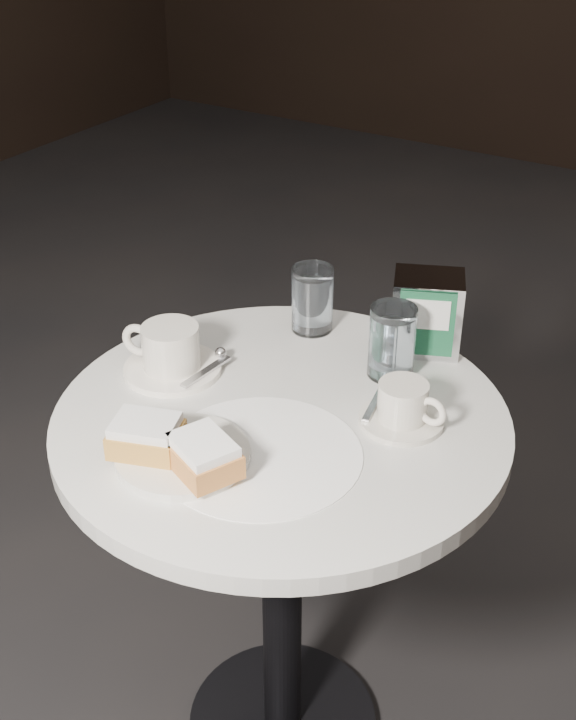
{
  "coord_description": "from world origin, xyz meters",
  "views": [
    {
      "loc": [
        0.6,
        -0.96,
        1.53
      ],
      "look_at": [
        0.0,
        0.02,
        0.83
      ],
      "focal_mm": 45.0,
      "sensor_mm": 36.0,
      "label": 1
    }
  ],
  "objects_px": {
    "cafe_table": "(282,512)",
    "napkin_dispenser": "(427,313)",
    "water_glass_left": "(312,300)",
    "water_glass_right": "(392,343)",
    "coffee_cup_right": "(403,406)",
    "coffee_cup_left": "(171,352)",
    "beignet_plate": "(178,450)"
  },
  "relations": [
    {
      "from": "coffee_cup_left",
      "to": "napkin_dispenser",
      "type": "bearing_deg",
      "value": 31.52
    },
    {
      "from": "water_glass_left",
      "to": "coffee_cup_right",
      "type": "bearing_deg",
      "value": -34.34
    },
    {
      "from": "cafe_table",
      "to": "coffee_cup_right",
      "type": "bearing_deg",
      "value": 24.16
    },
    {
      "from": "cafe_table",
      "to": "coffee_cup_right",
      "type": "xyz_separation_m",
      "value": [
        0.17,
        0.08,
        0.23
      ]
    },
    {
      "from": "coffee_cup_right",
      "to": "napkin_dispenser",
      "type": "height_order",
      "value": "napkin_dispenser"
    },
    {
      "from": "cafe_table",
      "to": "coffee_cup_left",
      "type": "height_order",
      "value": "coffee_cup_left"
    },
    {
      "from": "beignet_plate",
      "to": "napkin_dispenser",
      "type": "xyz_separation_m",
      "value": [
        0.16,
        0.48,
        0.04
      ]
    },
    {
      "from": "cafe_table",
      "to": "water_glass_right",
      "type": "relative_size",
      "value": 6.14
    },
    {
      "from": "cafe_table",
      "to": "water_glass_right",
      "type": "xyz_separation_m",
      "value": [
        0.09,
        0.19,
        0.26
      ]
    },
    {
      "from": "coffee_cup_left",
      "to": "water_glass_left",
      "type": "height_order",
      "value": "water_glass_left"
    },
    {
      "from": "coffee_cup_right",
      "to": "beignet_plate",
      "type": "bearing_deg",
      "value": -126.97
    },
    {
      "from": "water_glass_left",
      "to": "napkin_dispenser",
      "type": "height_order",
      "value": "napkin_dispenser"
    },
    {
      "from": "coffee_cup_right",
      "to": "water_glass_right",
      "type": "relative_size",
      "value": 1.16
    },
    {
      "from": "coffee_cup_left",
      "to": "napkin_dispenser",
      "type": "distance_m",
      "value": 0.43
    },
    {
      "from": "coffee_cup_right",
      "to": "cafe_table",
      "type": "bearing_deg",
      "value": -151.74
    },
    {
      "from": "cafe_table",
      "to": "water_glass_left",
      "type": "bearing_deg",
      "value": 110.21
    },
    {
      "from": "beignet_plate",
      "to": "water_glass_right",
      "type": "relative_size",
      "value": 1.75
    },
    {
      "from": "coffee_cup_left",
      "to": "water_glass_right",
      "type": "xyz_separation_m",
      "value": [
        0.31,
        0.18,
        0.02
      ]
    },
    {
      "from": "cafe_table",
      "to": "water_glass_right",
      "type": "distance_m",
      "value": 0.33
    },
    {
      "from": "water_glass_left",
      "to": "water_glass_right",
      "type": "height_order",
      "value": "water_glass_right"
    },
    {
      "from": "napkin_dispenser",
      "to": "coffee_cup_right",
      "type": "bearing_deg",
      "value": -97.07
    },
    {
      "from": "beignet_plate",
      "to": "water_glass_left",
      "type": "height_order",
      "value": "water_glass_left"
    },
    {
      "from": "coffee_cup_left",
      "to": "beignet_plate",
      "type": "bearing_deg",
      "value": -60.15
    },
    {
      "from": "cafe_table",
      "to": "beignet_plate",
      "type": "bearing_deg",
      "value": -107.2
    },
    {
      "from": "cafe_table",
      "to": "napkin_dispenser",
      "type": "bearing_deg",
      "value": 70.64
    },
    {
      "from": "water_glass_right",
      "to": "cafe_table",
      "type": "bearing_deg",
      "value": -115.74
    },
    {
      "from": "coffee_cup_left",
      "to": "coffee_cup_right",
      "type": "bearing_deg",
      "value": -0.5
    },
    {
      "from": "beignet_plate",
      "to": "coffee_cup_left",
      "type": "bearing_deg",
      "value": 130.13
    },
    {
      "from": "water_glass_right",
      "to": "napkin_dispenser",
      "type": "xyz_separation_m",
      "value": [
        0.01,
        0.11,
        0.01
      ]
    },
    {
      "from": "water_glass_right",
      "to": "napkin_dispenser",
      "type": "distance_m",
      "value": 0.11
    },
    {
      "from": "napkin_dispenser",
      "to": "coffee_cup_left",
      "type": "bearing_deg",
      "value": -161.4
    },
    {
      "from": "coffee_cup_right",
      "to": "water_glass_right",
      "type": "distance_m",
      "value": 0.14
    }
  ]
}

